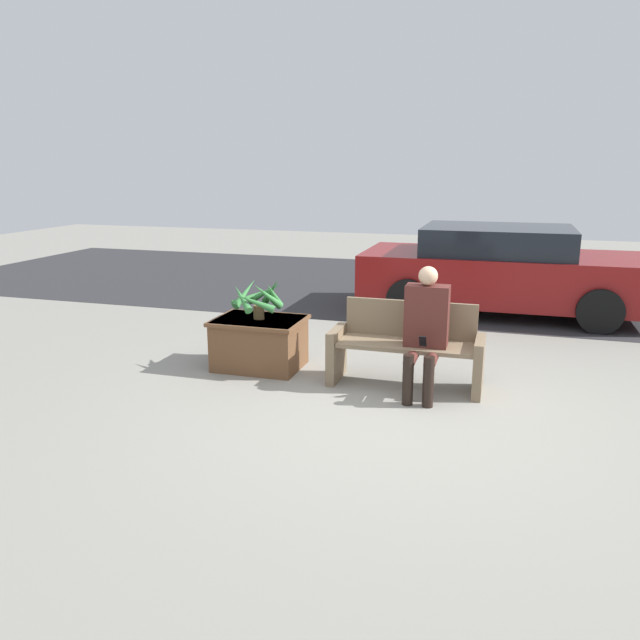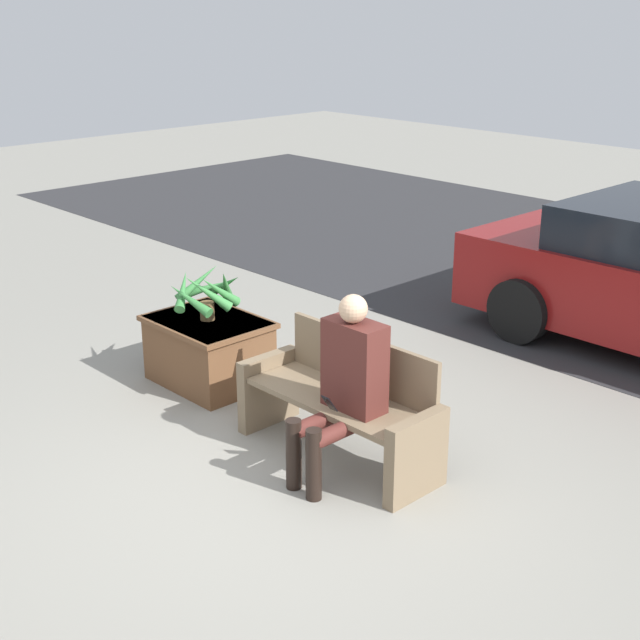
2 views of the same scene
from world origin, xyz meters
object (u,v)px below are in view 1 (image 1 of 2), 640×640
object	(u,v)px
person_seated	(425,326)
planter_box	(259,341)
bench	(406,347)
potted_plant	(259,297)
parked_car	(501,270)

from	to	relation	value
person_seated	planter_box	bearing A→B (deg)	171.71
bench	potted_plant	xyz separation A→B (m)	(-1.65, 0.10, 0.41)
potted_plant	person_seated	bearing A→B (deg)	-8.51
bench	potted_plant	world-z (taller)	potted_plant
potted_plant	parked_car	size ratio (longest dim) A/B	0.15
parked_car	bench	bearing A→B (deg)	-103.04
bench	planter_box	size ratio (longest dim) A/B	1.59
bench	parked_car	world-z (taller)	parked_car
bench	planter_box	distance (m)	1.66
person_seated	potted_plant	size ratio (longest dim) A/B	1.95
planter_box	parked_car	world-z (taller)	parked_car
person_seated	parked_car	distance (m)	3.89
bench	person_seated	size ratio (longest dim) A/B	1.22
person_seated	parked_car	world-z (taller)	parked_car
bench	potted_plant	distance (m)	1.71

